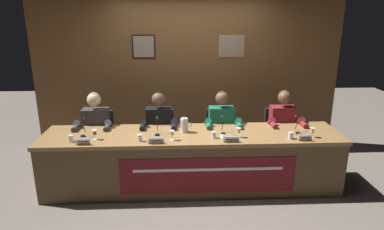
{
  "coord_description": "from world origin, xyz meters",
  "views": [
    {
      "loc": [
        -0.19,
        -4.17,
        2.28
      ],
      "look_at": [
        0.0,
        0.0,
        1.01
      ],
      "focal_mm": 31.83,
      "sensor_mm": 36.0,
      "label": 1
    }
  ],
  "objects_px": {
    "nameplate_far_left": "(83,141)",
    "water_cup_far_right": "(291,136)",
    "water_cup_center_left": "(140,138)",
    "juice_glass_center_left": "(172,133)",
    "water_cup_center_right": "(214,135)",
    "microphone_center_right": "(223,128)",
    "microphone_far_left": "(83,130)",
    "juice_glass_far_left": "(95,133)",
    "water_pitcher_central": "(184,125)",
    "conference_table": "(193,153)",
    "chair_far_left": "(100,142)",
    "microphone_far_right": "(297,128)",
    "panelist_center_left": "(159,128)",
    "document_stack_center_right": "(229,137)",
    "nameplate_center_right": "(231,139)",
    "juice_glass_far_right": "(312,131)",
    "panelist_center_right": "(222,127)",
    "chair_center_right": "(220,140)",
    "nameplate_center_left": "(156,140)",
    "panelist_far_right": "(284,126)",
    "nameplate_far_right": "(305,137)",
    "chair_center_left": "(160,141)",
    "microphone_center_left": "(157,129)",
    "chair_far_right": "(278,139)",
    "panelist_far_left": "(95,129)",
    "water_cup_far_left": "(71,139)",
    "juice_glass_center_right": "(239,131)"
  },
  "relations": [
    {
      "from": "nameplate_far_left",
      "to": "water_cup_far_right",
      "type": "height_order",
      "value": "water_cup_far_right"
    },
    {
      "from": "water_cup_center_left",
      "to": "juice_glass_center_left",
      "type": "bearing_deg",
      "value": 3.18
    },
    {
      "from": "water_cup_center_right",
      "to": "microphone_center_right",
      "type": "relative_size",
      "value": 0.39
    },
    {
      "from": "nameplate_far_left",
      "to": "microphone_far_left",
      "type": "bearing_deg",
      "value": 102.98
    },
    {
      "from": "juice_glass_far_left",
      "to": "water_pitcher_central",
      "type": "relative_size",
      "value": 0.59
    },
    {
      "from": "conference_table",
      "to": "chair_far_left",
      "type": "height_order",
      "value": "chair_far_left"
    },
    {
      "from": "water_cup_center_right",
      "to": "microphone_far_right",
      "type": "bearing_deg",
      "value": 7.01
    },
    {
      "from": "conference_table",
      "to": "water_cup_center_right",
      "type": "bearing_deg",
      "value": -14.22
    },
    {
      "from": "panelist_center_left",
      "to": "document_stack_center_right",
      "type": "bearing_deg",
      "value": -32.93
    },
    {
      "from": "microphone_center_right",
      "to": "microphone_far_right",
      "type": "distance_m",
      "value": 0.97
    },
    {
      "from": "juice_glass_far_left",
      "to": "nameplate_center_right",
      "type": "distance_m",
      "value": 1.68
    },
    {
      "from": "water_cup_center_left",
      "to": "juice_glass_far_right",
      "type": "height_order",
      "value": "juice_glass_far_right"
    },
    {
      "from": "panelist_center_right",
      "to": "microphone_center_right",
      "type": "height_order",
      "value": "panelist_center_right"
    },
    {
      "from": "nameplate_far_left",
      "to": "water_cup_far_right",
      "type": "bearing_deg",
      "value": 1.68
    },
    {
      "from": "juice_glass_far_left",
      "to": "water_cup_center_right",
      "type": "bearing_deg",
      "value": -0.93
    },
    {
      "from": "chair_center_right",
      "to": "panelist_center_left",
      "type": "bearing_deg",
      "value": -167.5
    },
    {
      "from": "panelist_center_right",
      "to": "microphone_far_right",
      "type": "height_order",
      "value": "panelist_center_right"
    },
    {
      "from": "nameplate_center_left",
      "to": "panelist_far_right",
      "type": "distance_m",
      "value": 1.94
    },
    {
      "from": "conference_table",
      "to": "panelist_center_left",
      "type": "height_order",
      "value": "panelist_center_left"
    },
    {
      "from": "water_cup_center_left",
      "to": "nameplate_far_right",
      "type": "relative_size",
      "value": 0.5
    },
    {
      "from": "nameplate_center_left",
      "to": "panelist_center_right",
      "type": "xyz_separation_m",
      "value": [
        0.89,
        0.73,
        -0.1
      ]
    },
    {
      "from": "chair_center_left",
      "to": "nameplate_far_right",
      "type": "xyz_separation_m",
      "value": [
        1.82,
        -0.92,
        0.37
      ]
    },
    {
      "from": "microphone_center_left",
      "to": "microphone_far_right",
      "type": "distance_m",
      "value": 1.82
    },
    {
      "from": "microphone_far_left",
      "to": "panelist_center_left",
      "type": "distance_m",
      "value": 1.04
    },
    {
      "from": "chair_far_right",
      "to": "water_cup_far_right",
      "type": "height_order",
      "value": "chair_far_right"
    },
    {
      "from": "chair_center_left",
      "to": "panelist_center_left",
      "type": "xyz_separation_m",
      "value": [
        -0.0,
        -0.2,
        0.28
      ]
    },
    {
      "from": "panelist_center_right",
      "to": "nameplate_far_right",
      "type": "relative_size",
      "value": 7.17
    },
    {
      "from": "chair_center_right",
      "to": "microphone_center_left",
      "type": "bearing_deg",
      "value": -145.17
    },
    {
      "from": "nameplate_center_right",
      "to": "nameplate_far_left",
      "type": "bearing_deg",
      "value": -179.96
    },
    {
      "from": "panelist_far_right",
      "to": "water_pitcher_central",
      "type": "height_order",
      "value": "panelist_far_right"
    },
    {
      "from": "chair_center_right",
      "to": "water_pitcher_central",
      "type": "bearing_deg",
      "value": -135.11
    },
    {
      "from": "nameplate_center_left",
      "to": "microphone_center_right",
      "type": "height_order",
      "value": "microphone_center_right"
    },
    {
      "from": "juice_glass_far_right",
      "to": "water_cup_far_right",
      "type": "height_order",
      "value": "juice_glass_far_right"
    },
    {
      "from": "microphone_far_right",
      "to": "water_pitcher_central",
      "type": "xyz_separation_m",
      "value": [
        -1.47,
        0.11,
        0.02
      ]
    },
    {
      "from": "panelist_center_right",
      "to": "panelist_far_right",
      "type": "relative_size",
      "value": 1.0
    },
    {
      "from": "chair_far_left",
      "to": "panelist_far_left",
      "type": "relative_size",
      "value": 0.73
    },
    {
      "from": "juice_glass_far_left",
      "to": "water_cup_center_left",
      "type": "relative_size",
      "value": 1.46
    },
    {
      "from": "water_cup_far_left",
      "to": "panelist_center_left",
      "type": "height_order",
      "value": "panelist_center_left"
    },
    {
      "from": "panelist_center_right",
      "to": "chair_far_left",
      "type": "bearing_deg",
      "value": 173.68
    },
    {
      "from": "panelist_far_right",
      "to": "microphone_far_right",
      "type": "xyz_separation_m",
      "value": [
        0.03,
        -0.45,
        0.13
      ]
    },
    {
      "from": "juice_glass_far_right",
      "to": "panelist_center_left",
      "type": "bearing_deg",
      "value": 162.48
    },
    {
      "from": "nameplate_far_left",
      "to": "microphone_far_left",
      "type": "xyz_separation_m",
      "value": [
        -0.07,
        0.3,
        0.03
      ]
    },
    {
      "from": "panelist_center_left",
      "to": "juice_glass_far_right",
      "type": "distance_m",
      "value": 2.05
    },
    {
      "from": "panelist_center_right",
      "to": "nameplate_center_right",
      "type": "bearing_deg",
      "value": -88.89
    },
    {
      "from": "nameplate_center_left",
      "to": "juice_glass_center_right",
      "type": "bearing_deg",
      "value": 8.82
    },
    {
      "from": "panelist_far_left",
      "to": "nameplate_far_left",
      "type": "bearing_deg",
      "value": -87.98
    },
    {
      "from": "chair_center_left",
      "to": "nameplate_far_right",
      "type": "bearing_deg",
      "value": -26.7
    },
    {
      "from": "water_cup_far_left",
      "to": "panelist_center_left",
      "type": "xyz_separation_m",
      "value": [
        1.04,
        0.64,
        -0.1
      ]
    },
    {
      "from": "chair_center_right",
      "to": "nameplate_center_right",
      "type": "height_order",
      "value": "chair_center_right"
    },
    {
      "from": "nameplate_far_right",
      "to": "microphone_far_left",
      "type": "bearing_deg",
      "value": 173.93
    }
  ]
}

